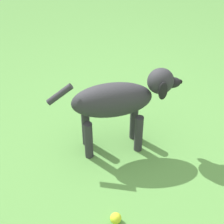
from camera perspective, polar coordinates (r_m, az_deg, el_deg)
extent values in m
plane|color=#548C42|center=(2.45, 1.89, -6.74)|extent=(14.00, 14.00, 0.00)
ellipsoid|color=#2D2D33|center=(2.24, 0.00, 2.01)|extent=(0.58, 0.39, 0.24)
cylinder|color=#2D2D33|center=(2.48, 3.66, -1.65)|extent=(0.06, 0.06, 0.29)
cylinder|color=#2D2D33|center=(2.38, 4.46, -3.64)|extent=(0.06, 0.06, 0.29)
cylinder|color=#2D2D33|center=(2.43, -4.36, -2.66)|extent=(0.06, 0.06, 0.29)
cylinder|color=#2D2D33|center=(2.33, -3.91, -4.74)|extent=(0.06, 0.06, 0.29)
ellipsoid|color=#2D2D33|center=(2.25, 8.09, 5.13)|extent=(0.22, 0.21, 0.18)
ellipsoid|color=black|center=(2.29, 9.93, 4.84)|extent=(0.14, 0.12, 0.07)
sphere|color=black|center=(2.31, 11.27, 4.97)|extent=(0.03, 0.03, 0.03)
ellipsoid|color=black|center=(2.33, 7.21, 5.73)|extent=(0.07, 0.05, 0.13)
ellipsoid|color=black|center=(2.20, 8.49, 3.48)|extent=(0.07, 0.05, 0.13)
cylinder|color=#2D2D33|center=(2.16, -8.69, 2.93)|extent=(0.18, 0.10, 0.14)
sphere|color=#C5D82C|center=(2.05, 0.63, -17.26)|extent=(0.07, 0.07, 0.07)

